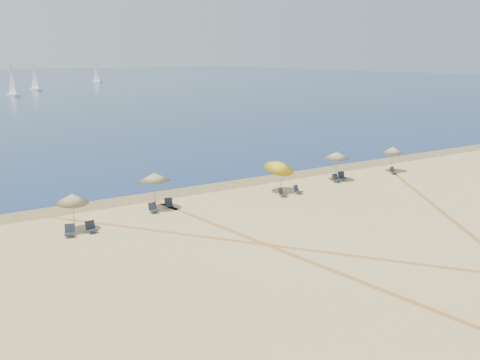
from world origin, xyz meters
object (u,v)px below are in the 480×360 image
(chair_8, at_px, (336,179))
(sailboat_2, at_px, (12,86))
(chair_3, at_px, (91,227))
(chair_2, at_px, (70,231))
(umbrella_5, at_px, (393,150))
(chair_5, at_px, (169,203))
(chair_10, at_px, (393,171))
(chair_7, at_px, (297,190))
(chair_9, at_px, (342,176))
(sailboat_1, at_px, (35,82))
(chair_6, at_px, (282,193))
(sailboat_3, at_px, (97,77))
(umbrella_4, at_px, (336,155))
(umbrella_3, at_px, (279,165))
(chair_4, at_px, (153,208))
(umbrella_2, at_px, (154,177))
(umbrella_1, at_px, (72,198))

(chair_8, bearing_deg, sailboat_2, 91.61)
(chair_3, bearing_deg, chair_2, 176.35)
(umbrella_5, xyz_separation_m, chair_5, (-21.76, 0.27, -1.64))
(chair_10, bearing_deg, chair_7, -178.74)
(chair_9, distance_m, sailboat_1, 138.81)
(chair_6, xyz_separation_m, sailboat_1, (17.13, 140.10, 2.13))
(chair_3, relative_size, sailboat_3, 0.11)
(chair_5, height_order, sailboat_1, sailboat_1)
(umbrella_4, distance_m, chair_6, 7.48)
(umbrella_3, distance_m, chair_2, 16.47)
(sailboat_2, bearing_deg, sailboat_1, 53.72)
(chair_6, height_order, chair_7, chair_7)
(umbrella_3, bearing_deg, chair_8, 0.39)
(chair_6, distance_m, chair_7, 1.49)
(chair_4, bearing_deg, chair_10, -0.74)
(umbrella_2, relative_size, umbrella_5, 1.12)
(umbrella_3, relative_size, sailboat_3, 0.42)
(umbrella_3, xyz_separation_m, chair_3, (-15.06, -1.67, -1.74))
(chair_2, height_order, chair_9, chair_2)
(umbrella_4, relative_size, sailboat_1, 0.31)
(chair_7, distance_m, chair_9, 6.22)
(chair_8, bearing_deg, chair_6, -167.21)
(umbrella_1, height_order, chair_9, umbrella_1)
(sailboat_2, relative_size, sailboat_3, 1.29)
(chair_2, bearing_deg, sailboat_1, 97.03)
(chair_8, relative_size, chair_9, 0.85)
(umbrella_4, height_order, sailboat_3, sailboat_3)
(chair_2, relative_size, chair_9, 1.05)
(umbrella_5, relative_size, chair_6, 3.02)
(umbrella_1, xyz_separation_m, sailboat_2, (21.24, 117.26, 0.57))
(chair_3, relative_size, chair_7, 0.92)
(umbrella_1, distance_m, umbrella_5, 28.70)
(umbrella_1, xyz_separation_m, umbrella_5, (28.67, 1.25, -0.05))
(umbrella_1, xyz_separation_m, chair_4, (5.51, 0.96, -1.68))
(umbrella_2, bearing_deg, umbrella_5, -1.11)
(chair_9, bearing_deg, umbrella_1, -162.94)
(chair_6, xyz_separation_m, chair_8, (6.54, 1.32, 0.02))
(chair_10, bearing_deg, umbrella_2, 173.98)
(umbrella_2, bearing_deg, chair_5, -10.35)
(umbrella_3, distance_m, chair_10, 12.32)
(chair_6, distance_m, sailboat_2, 117.88)
(chair_7, bearing_deg, umbrella_2, 150.55)
(chair_6, xyz_separation_m, sailboat_3, (48.23, 175.13, 1.69))
(umbrella_3, bearing_deg, sailboat_2, 87.32)
(umbrella_3, distance_m, umbrella_4, 6.36)
(umbrella_5, distance_m, chair_4, 23.23)
(chair_10, distance_m, sailboat_3, 177.82)
(chair_9, relative_size, sailboat_3, 0.12)
(umbrella_5, distance_m, sailboat_2, 116.25)
(chair_6, relative_size, sailboat_1, 0.09)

